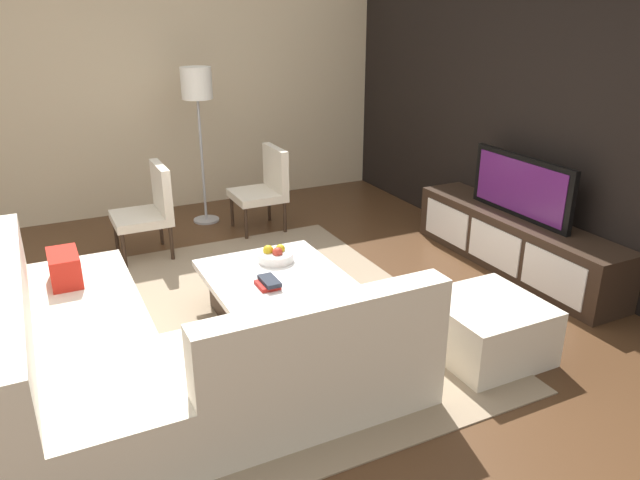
% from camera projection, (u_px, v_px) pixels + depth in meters
% --- Properties ---
extents(ground_plane, '(14.00, 14.00, 0.00)m').
position_uv_depth(ground_plane, '(267.00, 325.00, 4.51)').
color(ground_plane, '#4C301C').
extents(feature_wall_back, '(6.40, 0.12, 2.80)m').
position_uv_depth(feature_wall_back, '(557.00, 111.00, 5.11)').
color(feature_wall_back, black).
rests_on(feature_wall_back, ground).
extents(side_wall_left, '(0.12, 5.20, 2.80)m').
position_uv_depth(side_wall_left, '(175.00, 85.00, 6.75)').
color(side_wall_left, beige).
rests_on(side_wall_left, ground).
extents(area_rug, '(3.38, 2.61, 0.01)m').
position_uv_depth(area_rug, '(262.00, 319.00, 4.59)').
color(area_rug, gray).
rests_on(area_rug, ground).
extents(media_console, '(2.22, 0.48, 0.50)m').
position_uv_depth(media_console, '(514.00, 242.00, 5.41)').
color(media_console, '#332319').
rests_on(media_console, ground).
extents(television, '(1.14, 0.06, 0.54)m').
position_uv_depth(television, '(521.00, 187.00, 5.22)').
color(television, black).
rests_on(television, media_console).
extents(sectional_couch, '(2.32, 2.32, 0.83)m').
position_uv_depth(sectional_couch, '(160.00, 353.00, 3.63)').
color(sectional_couch, beige).
rests_on(sectional_couch, ground).
extents(coffee_table, '(0.97, 0.97, 0.38)m').
position_uv_depth(coffee_table, '(273.00, 293.00, 4.56)').
color(coffee_table, '#332319').
rests_on(coffee_table, ground).
extents(accent_chair_near, '(0.53, 0.51, 0.87)m').
position_uv_depth(accent_chair_near, '(150.00, 206.00, 5.62)').
color(accent_chair_near, '#332319').
rests_on(accent_chair_near, ground).
extents(floor_lamp, '(0.32, 0.32, 1.66)m').
position_uv_depth(floor_lamp, '(197.00, 93.00, 6.17)').
color(floor_lamp, '#A5A5AA').
rests_on(floor_lamp, ground).
extents(ottoman, '(0.70, 0.70, 0.40)m').
position_uv_depth(ottoman, '(486.00, 328.00, 4.07)').
color(ottoman, beige).
rests_on(ottoman, ground).
extents(fruit_bowl, '(0.28, 0.28, 0.13)m').
position_uv_depth(fruit_bowl, '(275.00, 255.00, 4.67)').
color(fruit_bowl, silver).
rests_on(fruit_bowl, coffee_table).
extents(accent_chair_far, '(0.53, 0.51, 0.87)m').
position_uv_depth(accent_chair_far, '(265.00, 184.00, 6.30)').
color(accent_chair_far, '#332319').
rests_on(accent_chair_far, ground).
extents(book_stack, '(0.21, 0.14, 0.06)m').
position_uv_depth(book_stack, '(268.00, 283.00, 4.26)').
color(book_stack, maroon).
rests_on(book_stack, coffee_table).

